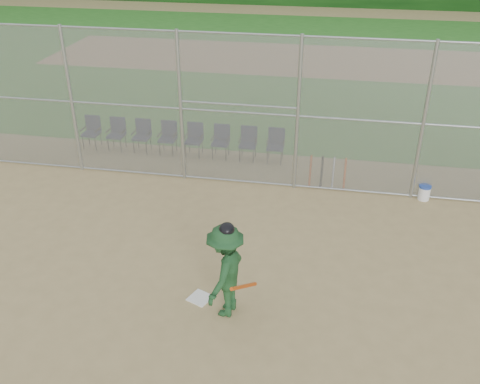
% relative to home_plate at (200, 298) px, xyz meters
% --- Properties ---
extents(ground, '(100.00, 100.00, 0.00)m').
position_rel_home_plate_xyz_m(ground, '(0.36, -0.16, -0.01)').
color(ground, tan).
rests_on(ground, ground).
extents(grass_strip, '(100.00, 100.00, 0.00)m').
position_rel_home_plate_xyz_m(grass_strip, '(0.36, 17.84, -0.00)').
color(grass_strip, '#286A1F').
rests_on(grass_strip, ground).
extents(dirt_patch_far, '(24.00, 24.00, 0.00)m').
position_rel_home_plate_xyz_m(dirt_patch_far, '(0.36, 17.84, -0.00)').
color(dirt_patch_far, tan).
rests_on(dirt_patch_far, ground).
extents(backstop_fence, '(16.09, 0.09, 4.00)m').
position_rel_home_plate_xyz_m(backstop_fence, '(0.36, 4.84, 2.06)').
color(backstop_fence, gray).
rests_on(backstop_fence, ground).
extents(home_plate, '(0.51, 0.51, 0.02)m').
position_rel_home_plate_xyz_m(home_plate, '(0.00, 0.00, 0.00)').
color(home_plate, white).
rests_on(home_plate, ground).
extents(batter_at_plate, '(1.04, 1.43, 1.92)m').
position_rel_home_plate_xyz_m(batter_at_plate, '(0.57, -0.26, 0.92)').
color(batter_at_plate, '#1B4522').
rests_on(batter_at_plate, ground).
extents(water_cooler, '(0.31, 0.31, 0.39)m').
position_rel_home_plate_xyz_m(water_cooler, '(4.66, 4.77, 0.19)').
color(water_cooler, white).
rests_on(water_cooler, ground).
extents(spare_bats, '(0.96, 0.40, 0.83)m').
position_rel_home_plate_xyz_m(spare_bats, '(2.20, 5.04, 0.40)').
color(spare_bats, '#D84C14').
rests_on(spare_bats, ground).
extents(chair_0, '(0.54, 0.52, 0.96)m').
position_rel_home_plate_xyz_m(chair_0, '(-4.98, 6.33, 0.47)').
color(chair_0, '#0F1638').
rests_on(chair_0, ground).
extents(chair_1, '(0.54, 0.52, 0.96)m').
position_rel_home_plate_xyz_m(chair_1, '(-4.18, 6.33, 0.47)').
color(chair_1, '#0F1638').
rests_on(chair_1, ground).
extents(chair_2, '(0.54, 0.52, 0.96)m').
position_rel_home_plate_xyz_m(chair_2, '(-3.37, 6.33, 0.47)').
color(chair_2, '#0F1638').
rests_on(chair_2, ground).
extents(chair_3, '(0.54, 0.52, 0.96)m').
position_rel_home_plate_xyz_m(chair_3, '(-2.56, 6.33, 0.47)').
color(chair_3, '#0F1638').
rests_on(chair_3, ground).
extents(chair_4, '(0.54, 0.52, 0.96)m').
position_rel_home_plate_xyz_m(chair_4, '(-1.76, 6.33, 0.47)').
color(chair_4, '#0F1638').
rests_on(chair_4, ground).
extents(chair_5, '(0.54, 0.52, 0.96)m').
position_rel_home_plate_xyz_m(chair_5, '(-0.95, 6.33, 0.47)').
color(chair_5, '#0F1638').
rests_on(chair_5, ground).
extents(chair_6, '(0.54, 0.52, 0.96)m').
position_rel_home_plate_xyz_m(chair_6, '(-0.14, 6.33, 0.47)').
color(chair_6, '#0F1638').
rests_on(chair_6, ground).
extents(chair_7, '(0.54, 0.52, 0.96)m').
position_rel_home_plate_xyz_m(chair_7, '(0.66, 6.33, 0.47)').
color(chair_7, '#0F1638').
rests_on(chair_7, ground).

